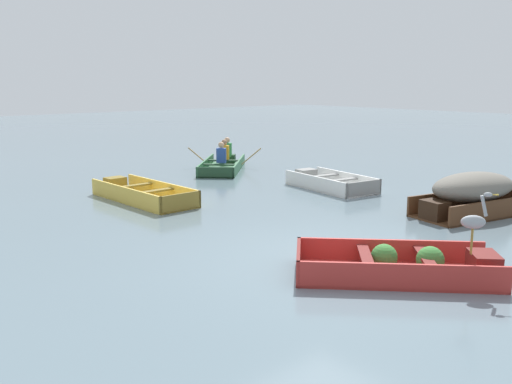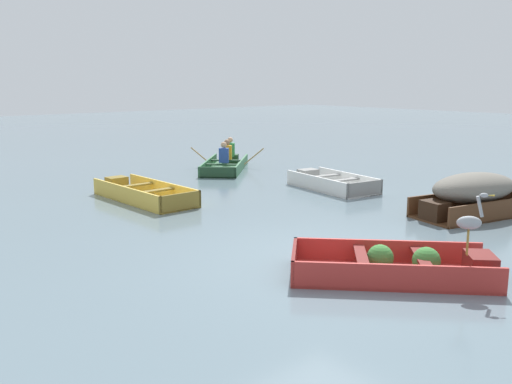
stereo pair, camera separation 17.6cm
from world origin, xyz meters
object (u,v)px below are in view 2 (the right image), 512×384
object	(u,v)px
dinghy_red_foreground	(402,266)
skiff_white_mid_moored	(329,183)
skiff_dark_varnish_near_moored	(473,192)
skiff_yellow_far_moored	(141,194)
rowboat_green_with_crew	(226,163)
heron_on_dinghy	(470,221)

from	to	relation	value
dinghy_red_foreground	skiff_white_mid_moored	size ratio (longest dim) A/B	1.11
skiff_dark_varnish_near_moored	skiff_white_mid_moored	world-z (taller)	skiff_dark_varnish_near_moored
dinghy_red_foreground	skiff_yellow_far_moored	distance (m)	7.03
skiff_dark_varnish_near_moored	rowboat_green_with_crew	world-z (taller)	rowboat_green_with_crew
skiff_dark_varnish_near_moored	rowboat_green_with_crew	size ratio (longest dim) A/B	0.91
dinghy_red_foreground	heron_on_dinghy	distance (m)	1.13
rowboat_green_with_crew	dinghy_red_foreground	bearing A→B (deg)	-113.54
rowboat_green_with_crew	skiff_white_mid_moored	bearing A→B (deg)	-89.33
skiff_dark_varnish_near_moored	skiff_white_mid_moored	xyz separation A→B (m)	(0.04, 3.90, -0.37)
skiff_dark_varnish_near_moored	skiff_yellow_far_moored	size ratio (longest dim) A/B	0.89
skiff_white_mid_moored	skiff_yellow_far_moored	xyz separation A→B (m)	(-4.32, 1.86, -0.00)
skiff_white_mid_moored	rowboat_green_with_crew	distance (m)	4.25
skiff_yellow_far_moored	rowboat_green_with_crew	distance (m)	4.89
skiff_yellow_far_moored	rowboat_green_with_crew	size ratio (longest dim) A/B	1.02
skiff_dark_varnish_near_moored	heron_on_dinghy	distance (m)	4.30
skiff_dark_varnish_near_moored	skiff_white_mid_moored	distance (m)	3.92
dinghy_red_foreground	heron_on_dinghy	size ratio (longest dim) A/B	3.34
heron_on_dinghy	skiff_dark_varnish_near_moored	bearing A→B (deg)	28.41
dinghy_red_foreground	skiff_yellow_far_moored	bearing A→B (deg)	91.35
skiff_dark_varnish_near_moored	skiff_white_mid_moored	bearing A→B (deg)	89.35
heron_on_dinghy	skiff_yellow_far_moored	bearing A→B (deg)	93.75
skiff_yellow_far_moored	skiff_white_mid_moored	bearing A→B (deg)	-23.33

